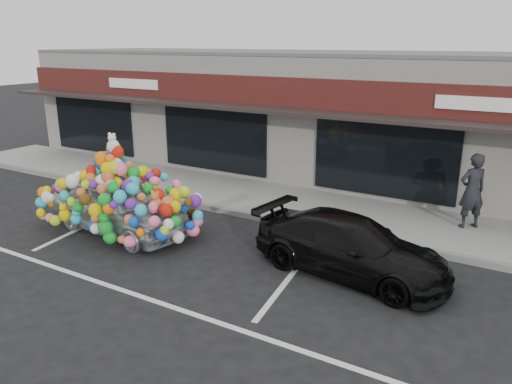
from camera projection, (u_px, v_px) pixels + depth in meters
The scene contains 10 objects.
ground at pixel (185, 247), 11.79m from camera, with size 90.00×90.00×0.00m, color black.
shop_building at pixel (329, 113), 18.09m from camera, with size 24.00×7.20×4.31m.
sidewalk at pixel (268, 200), 15.05m from camera, with size 26.00×3.00×0.15m, color gray.
kerb at pixel (241, 214), 13.82m from camera, with size 26.00×0.18×0.16m, color slate.
parking_stripe_left at pixel (96, 221), 13.52m from camera, with size 0.12×4.40×0.01m, color silver.
parking_stripe_mid at pixel (295, 271), 10.58m from camera, with size 0.12×4.40×0.01m, color silver.
lane_line at pixel (192, 314), 8.92m from camera, with size 14.00×0.12×0.01m, color silver.
toy_car at pixel (119, 200), 12.52m from camera, with size 2.91×4.44×2.48m.
black_sedan at pixel (350, 246), 10.30m from camera, with size 4.18×1.70×1.21m, color black.
pedestrian_a at pixel (472, 191), 12.37m from camera, with size 0.70×0.46×1.91m, color black.
Camera 1 is at (7.03, -8.49, 4.69)m, focal length 35.00 mm.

